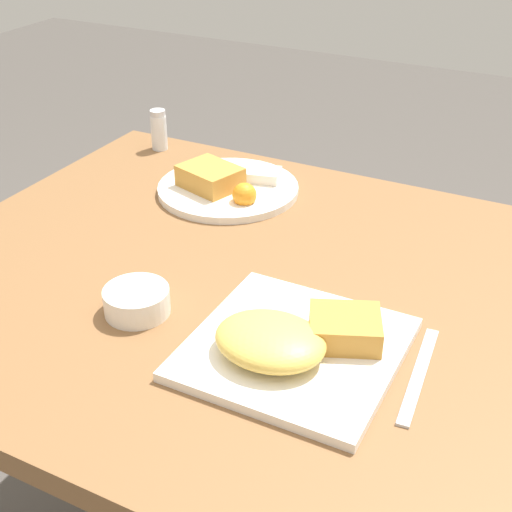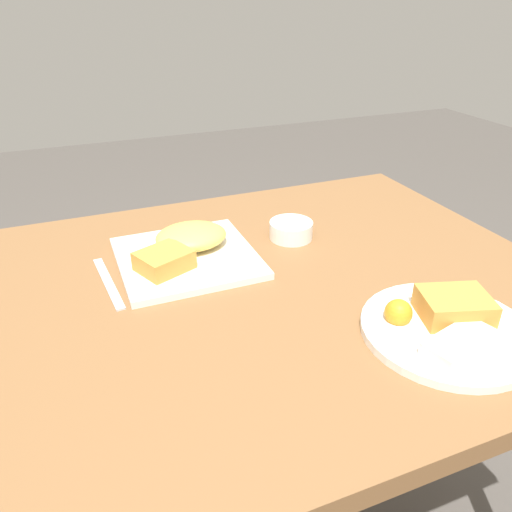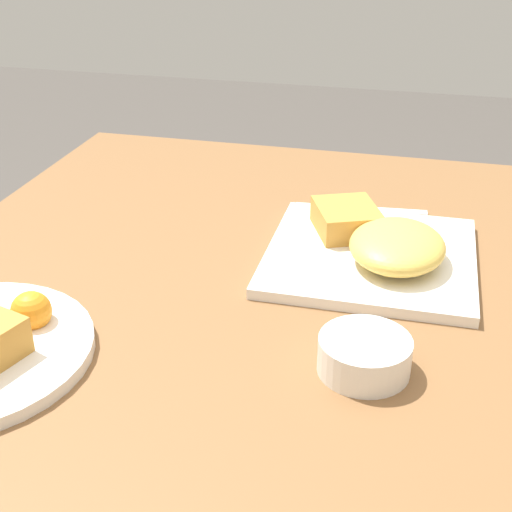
{
  "view_description": "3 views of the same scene",
  "coord_description": "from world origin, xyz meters",
  "px_view_note": "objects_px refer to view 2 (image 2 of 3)",
  "views": [
    {
      "loc": [
        0.42,
        -0.81,
        1.36
      ],
      "look_at": [
        -0.01,
        0.01,
        0.81
      ],
      "focal_mm": 50.0,
      "sensor_mm": 36.0,
      "label": 1
    },
    {
      "loc": [
        0.33,
        0.72,
        1.25
      ],
      "look_at": [
        0.02,
        -0.03,
        0.81
      ],
      "focal_mm": 35.0,
      "sensor_mm": 36.0,
      "label": 2
    },
    {
      "loc": [
        -0.7,
        -0.18,
        1.21
      ],
      "look_at": [
        0.03,
        -0.01,
        0.81
      ],
      "focal_mm": 50.0,
      "sensor_mm": 36.0,
      "label": 3
    }
  ],
  "objects_px": {
    "plate_oval_far": "(447,325)",
    "butter_knife": "(108,283)",
    "plate_square_near": "(186,250)",
    "sauce_ramekin": "(291,230)"
  },
  "relations": [
    {
      "from": "plate_oval_far",
      "to": "butter_knife",
      "type": "relative_size",
      "value": 1.35
    },
    {
      "from": "plate_square_near",
      "to": "plate_oval_far",
      "type": "distance_m",
      "value": 0.5
    },
    {
      "from": "plate_square_near",
      "to": "sauce_ramekin",
      "type": "xyz_separation_m",
      "value": [
        -0.24,
        -0.01,
        -0.0
      ]
    },
    {
      "from": "plate_square_near",
      "to": "plate_oval_far",
      "type": "relative_size",
      "value": 0.99
    },
    {
      "from": "plate_square_near",
      "to": "plate_oval_far",
      "type": "height_order",
      "value": "plate_square_near"
    },
    {
      "from": "plate_square_near",
      "to": "butter_knife",
      "type": "relative_size",
      "value": 1.34
    },
    {
      "from": "plate_square_near",
      "to": "sauce_ramekin",
      "type": "distance_m",
      "value": 0.24
    },
    {
      "from": "plate_oval_far",
      "to": "butter_knife",
      "type": "bearing_deg",
      "value": -36.74
    },
    {
      "from": "plate_oval_far",
      "to": "sauce_ramekin",
      "type": "relative_size",
      "value": 2.85
    },
    {
      "from": "plate_oval_far",
      "to": "sauce_ramekin",
      "type": "distance_m",
      "value": 0.41
    }
  ]
}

